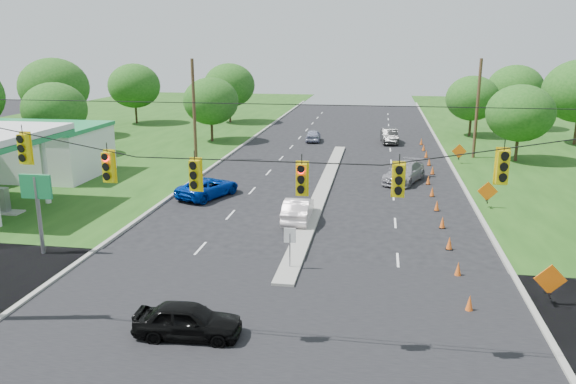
% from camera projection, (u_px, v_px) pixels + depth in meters
% --- Properties ---
extents(ground, '(160.00, 160.00, 0.00)m').
position_uv_depth(ground, '(264.00, 333.00, 20.41)').
color(ground, black).
rests_on(ground, ground).
extents(cross_street, '(160.00, 14.00, 0.02)m').
position_uv_depth(cross_street, '(264.00, 333.00, 20.41)').
color(cross_street, black).
rests_on(cross_street, ground).
extents(curb_left, '(0.25, 110.00, 0.16)m').
position_uv_depth(curb_left, '(222.00, 161.00, 50.62)').
color(curb_left, gray).
rests_on(curb_left, ground).
extents(curb_right, '(0.25, 110.00, 0.16)m').
position_uv_depth(curb_right, '(453.00, 169.00, 47.45)').
color(curb_right, gray).
rests_on(curb_right, ground).
extents(median, '(1.00, 34.00, 0.18)m').
position_uv_depth(median, '(323.00, 190.00, 40.45)').
color(median, gray).
rests_on(median, ground).
extents(median_sign, '(0.55, 0.06, 2.05)m').
position_uv_depth(median_sign, '(290.00, 240.00, 25.76)').
color(median_sign, gray).
rests_on(median_sign, ground).
extents(signal_span, '(25.60, 0.32, 9.00)m').
position_uv_depth(signal_span, '(254.00, 210.00, 18.20)').
color(signal_span, '#422D1C').
rests_on(signal_span, ground).
extents(utility_pole_far_left, '(0.28, 0.28, 9.00)m').
position_uv_depth(utility_pole_far_left, '(194.00, 110.00, 49.85)').
color(utility_pole_far_left, '#422D1C').
rests_on(utility_pole_far_left, ground).
extents(utility_pole_far_right, '(0.28, 0.28, 9.00)m').
position_uv_depth(utility_pole_far_right, '(477.00, 109.00, 50.70)').
color(utility_pole_far_right, '#422D1C').
rests_on(utility_pole_far_right, ground).
extents(gas_station, '(18.40, 19.70, 5.20)m').
position_uv_depth(gas_station, '(14.00, 147.00, 42.78)').
color(gas_station, white).
rests_on(gas_station, ground).
extents(cone_0, '(0.32, 0.32, 0.70)m').
position_uv_depth(cone_0, '(470.00, 303.00, 21.98)').
color(cone_0, '#E05C1B').
rests_on(cone_0, ground).
extents(cone_1, '(0.32, 0.32, 0.70)m').
position_uv_depth(cone_1, '(458.00, 269.00, 25.32)').
color(cone_1, '#E05C1B').
rests_on(cone_1, ground).
extents(cone_2, '(0.32, 0.32, 0.70)m').
position_uv_depth(cone_2, '(449.00, 243.00, 28.66)').
color(cone_2, '#E05C1B').
rests_on(cone_2, ground).
extents(cone_3, '(0.32, 0.32, 0.70)m').
position_uv_depth(cone_3, '(442.00, 222.00, 32.00)').
color(cone_3, '#E05C1B').
rests_on(cone_3, ground).
extents(cone_4, '(0.32, 0.32, 0.70)m').
position_uv_depth(cone_4, '(437.00, 205.00, 35.34)').
color(cone_4, '#E05C1B').
rests_on(cone_4, ground).
extents(cone_5, '(0.32, 0.32, 0.70)m').
position_uv_depth(cone_5, '(432.00, 192.00, 38.68)').
color(cone_5, '#E05C1B').
rests_on(cone_5, ground).
extents(cone_6, '(0.32, 0.32, 0.70)m').
position_uv_depth(cone_6, '(428.00, 180.00, 42.02)').
color(cone_6, '#E05C1B').
rests_on(cone_6, ground).
extents(cone_7, '(0.32, 0.32, 0.70)m').
position_uv_depth(cone_7, '(433.00, 170.00, 45.27)').
color(cone_7, '#E05C1B').
rests_on(cone_7, ground).
extents(cone_8, '(0.32, 0.32, 0.70)m').
position_uv_depth(cone_8, '(429.00, 162.00, 48.61)').
color(cone_8, '#E05C1B').
rests_on(cone_8, ground).
extents(cone_9, '(0.32, 0.32, 0.70)m').
position_uv_depth(cone_9, '(426.00, 154.00, 51.95)').
color(cone_9, '#E05C1B').
rests_on(cone_9, ground).
extents(cone_10, '(0.32, 0.32, 0.70)m').
position_uv_depth(cone_10, '(424.00, 147.00, 55.29)').
color(cone_10, '#E05C1B').
rests_on(cone_10, ground).
extents(cone_11, '(0.32, 0.32, 0.70)m').
position_uv_depth(cone_11, '(421.00, 142.00, 58.63)').
color(cone_11, '#E05C1B').
rests_on(cone_11, ground).
extents(work_sign_0, '(1.27, 0.58, 1.37)m').
position_uv_depth(work_sign_0, '(550.00, 281.00, 22.25)').
color(work_sign_0, black).
rests_on(work_sign_0, ground).
extents(work_sign_1, '(1.27, 0.58, 1.37)m').
position_uv_depth(work_sign_1, '(488.00, 192.00, 35.61)').
color(work_sign_1, black).
rests_on(work_sign_1, ground).
extents(work_sign_2, '(1.27, 0.58, 1.37)m').
position_uv_depth(work_sign_2, '(459.00, 152.00, 48.97)').
color(work_sign_2, black).
rests_on(work_sign_2, ground).
extents(tree_2, '(5.88, 5.88, 6.86)m').
position_uv_depth(tree_2, '(55.00, 110.00, 52.01)').
color(tree_2, black).
rests_on(tree_2, ground).
extents(tree_3, '(7.56, 7.56, 8.82)m').
position_uv_depth(tree_3, '(54.00, 87.00, 62.17)').
color(tree_3, black).
rests_on(tree_3, ground).
extents(tree_4, '(6.72, 6.72, 7.84)m').
position_uv_depth(tree_4, '(134.00, 86.00, 73.16)').
color(tree_4, black).
rests_on(tree_4, ground).
extents(tree_5, '(5.88, 5.88, 6.86)m').
position_uv_depth(tree_5, '(211.00, 101.00, 59.67)').
color(tree_5, black).
rests_on(tree_5, ground).
extents(tree_6, '(6.72, 6.72, 7.84)m').
position_uv_depth(tree_6, '(229.00, 85.00, 74.14)').
color(tree_6, black).
rests_on(tree_6, ground).
extents(tree_9, '(5.88, 5.88, 6.86)m').
position_uv_depth(tree_9, '(520.00, 113.00, 49.24)').
color(tree_9, black).
rests_on(tree_9, ground).
extents(tree_11, '(6.72, 6.72, 7.84)m').
position_uv_depth(tree_11, '(515.00, 89.00, 68.49)').
color(tree_11, black).
rests_on(tree_11, ground).
extents(tree_12, '(5.88, 5.88, 6.86)m').
position_uv_depth(tree_12, '(472.00, 98.00, 62.91)').
color(tree_12, black).
rests_on(tree_12, ground).
extents(black_sedan, '(3.94, 1.76, 1.32)m').
position_uv_depth(black_sedan, '(188.00, 320.00, 19.97)').
color(black_sedan, black).
rests_on(black_sedan, ground).
extents(white_sedan, '(1.59, 4.34, 1.42)m').
position_uv_depth(white_sedan, '(298.00, 210.00, 33.21)').
color(white_sedan, silver).
rests_on(white_sedan, ground).
extents(blue_pickup, '(3.97, 5.40, 1.36)m').
position_uv_depth(blue_pickup, '(208.00, 187.00, 38.51)').
color(blue_pickup, '#002A9F').
rests_on(blue_pickup, ground).
extents(silver_car_far, '(3.80, 5.60, 1.51)m').
position_uv_depth(silver_car_far, '(404.00, 172.00, 42.70)').
color(silver_car_far, gray).
rests_on(silver_car_far, ground).
extents(silver_car_oncoming, '(1.73, 3.85, 1.28)m').
position_uv_depth(silver_car_oncoming, '(313.00, 135.00, 60.70)').
color(silver_car_oncoming, '#8D91AD').
rests_on(silver_car_oncoming, ground).
extents(dark_car_receding, '(2.00, 4.70, 1.51)m').
position_uv_depth(dark_car_receding, '(389.00, 136.00, 59.57)').
color(dark_car_receding, black).
rests_on(dark_car_receding, ground).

